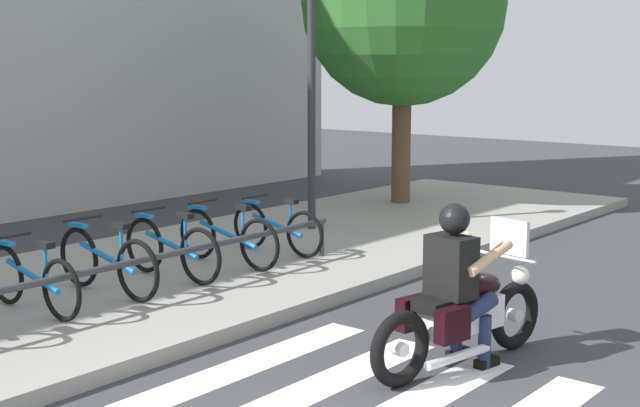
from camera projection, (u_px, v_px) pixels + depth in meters
crosswalk_stripe_4 at (322, 385)px, 7.03m from camera, size 2.80×0.40×0.01m
crosswalk_stripe_5 at (251, 364)px, 7.53m from camera, size 2.80×0.40×0.01m
motorcycle at (463, 315)px, 7.41m from camera, size 2.10×0.79×1.22m
rider at (457, 274)px, 7.31m from camera, size 0.70×0.62×1.43m
bicycle_3 at (32, 279)px, 8.51m from camera, size 0.48×1.58×0.74m
bicycle_4 at (107, 261)px, 9.19m from camera, size 0.48×1.67×0.80m
bicycle_5 at (171, 248)px, 9.87m from camera, size 0.48×1.61×0.79m
bicycle_6 at (227, 237)px, 10.56m from camera, size 0.48×1.70×0.77m
bicycle_7 at (277, 228)px, 11.24m from camera, size 0.48×1.56×0.73m
bike_rack at (104, 270)px, 8.49m from camera, size 6.85×0.07×0.49m
street_lamp at (311, 82)px, 12.69m from camera, size 0.28×0.28×3.79m
tree_near_rack at (403, 4)px, 15.01m from camera, size 3.55×3.55×5.41m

